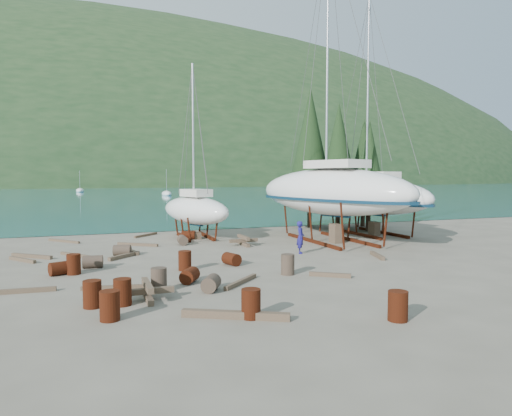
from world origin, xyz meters
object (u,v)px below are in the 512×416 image
object	(u,v)px
large_sailboat_near	(331,191)
worker	(300,237)
large_sailboat_far	(370,196)
small_sailboat_shore	(195,210)

from	to	relation	value
large_sailboat_near	worker	xyz separation A→B (m)	(-3.82, -3.44, -2.37)
large_sailboat_far	worker	bearing A→B (deg)	-156.26
worker	small_sailboat_shore	bearing A→B (deg)	48.85
large_sailboat_far	small_sailboat_shore	bearing A→B (deg)	158.24
worker	large_sailboat_far	bearing A→B (deg)	-33.27
large_sailboat_near	worker	size ratio (longest dim) A/B	11.39
large_sailboat_far	worker	size ratio (longest dim) A/B	9.62
large_sailboat_near	large_sailboat_far	world-z (taller)	large_sailboat_near
small_sailboat_shore	worker	bearing A→B (deg)	-81.94
large_sailboat_near	worker	bearing A→B (deg)	-153.98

